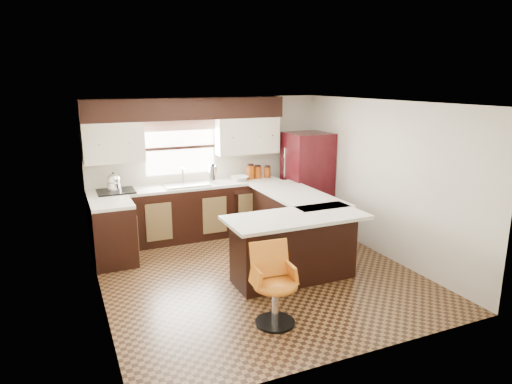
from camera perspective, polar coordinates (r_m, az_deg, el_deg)
name	(u,v)px	position (r m, az deg, el deg)	size (l,w,h in m)	color
floor	(258,274)	(6.58, 0.27, -10.23)	(4.40, 4.40, 0.00)	#49301A
ceiling	(258,103)	(6.02, 0.29, 11.12)	(4.40, 4.40, 0.00)	silver
wall_back	(208,165)	(8.21, -6.01, 3.33)	(4.40, 4.40, 0.00)	beige
wall_front	(355,244)	(4.36, 12.22, -6.38)	(4.40, 4.40, 0.00)	beige
wall_left	(96,210)	(5.70, -19.40, -2.08)	(4.40, 4.40, 0.00)	beige
wall_right	(383,179)	(7.29, 15.54, 1.56)	(4.40, 4.40, 0.00)	beige
base_cab_back	(190,213)	(7.98, -8.29, -2.59)	(3.30, 0.60, 0.90)	black
base_cab_left	(114,234)	(7.13, -17.38, -5.09)	(0.60, 0.70, 0.90)	black
counter_back	(189,186)	(7.86, -8.41, 0.72)	(3.30, 0.60, 0.04)	silver
counter_left	(111,204)	(7.00, -17.65, -1.42)	(0.60, 0.70, 0.04)	silver
soffit	(187,109)	(7.80, -8.64, 10.27)	(3.40, 0.35, 0.36)	black
upper_cab_left	(113,142)	(7.62, -17.42, 5.93)	(0.94, 0.35, 0.64)	beige
upper_cab_right	(247,136)	(8.20, -1.16, 7.07)	(1.14, 0.35, 0.64)	beige
window_pane	(180,148)	(8.00, -9.45, 5.49)	(1.20, 0.02, 0.90)	white
valance	(180,125)	(7.91, -9.49, 8.24)	(1.30, 0.06, 0.18)	#D19B93
sink	(186,185)	(7.82, -8.73, 0.92)	(0.75, 0.45, 0.03)	#B2B2B7
dishwasher	(249,212)	(8.04, -0.85, -2.46)	(0.58, 0.03, 0.78)	black
cooktop	(116,191)	(7.61, -17.10, 0.09)	(0.58, 0.50, 0.03)	black
peninsula_long	(294,224)	(7.32, 4.72, -3.98)	(0.60, 1.95, 0.90)	black
peninsula_return	(294,249)	(6.28, 4.74, -7.07)	(1.65, 0.60, 0.90)	black
counter_pen_long	(297,195)	(7.22, 5.15, -0.36)	(0.84, 1.95, 0.04)	silver
counter_pen_return	(296,217)	(6.04, 5.07, -3.18)	(1.89, 0.84, 0.04)	silver
refrigerator	(307,181)	(8.42, 6.40, 1.39)	(0.76, 0.73, 1.77)	#39090E
bar_chair	(275,286)	(5.17, 2.45, -11.66)	(0.49, 0.49, 0.92)	orange
kettle	(114,182)	(7.57, -17.36, 1.26)	(0.22, 0.22, 0.30)	silver
percolator	(213,174)	(7.94, -5.42, 2.22)	(0.14, 0.14, 0.30)	silver
mixing_bowl	(239,178)	(8.13, -2.10, 1.73)	(0.30, 0.30, 0.07)	white
canister_large	(250,172)	(8.21, -0.70, 2.47)	(0.14, 0.14, 0.24)	#813309
canister_med	(258,173)	(8.28, 0.23, 2.45)	(0.13, 0.13, 0.21)	#813309
canister_small	(267,172)	(8.35, 1.42, 2.48)	(0.12, 0.12, 0.19)	#813309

